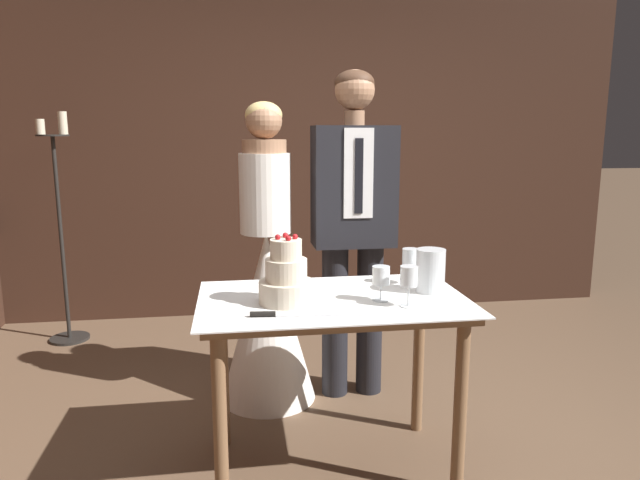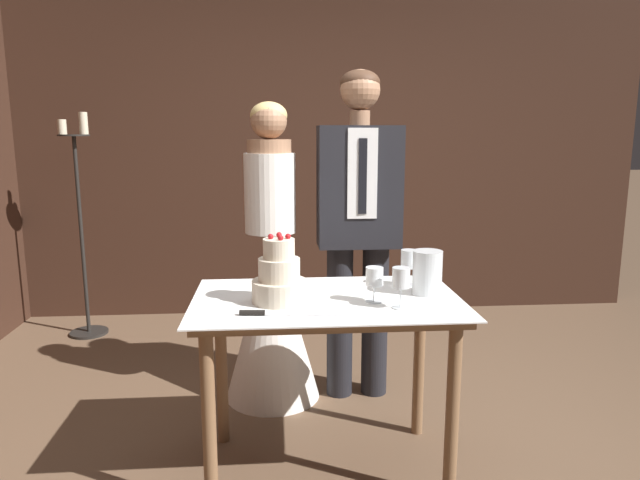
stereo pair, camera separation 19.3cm
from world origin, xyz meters
TOP-DOWN VIEW (x-y plane):
  - ground_plane at (0.00, 0.00)m, footprint 40.00×40.00m
  - wall_back at (0.00, 2.36)m, footprint 5.23×0.12m
  - cake_table at (-0.23, -0.05)m, footprint 1.16×0.73m
  - tiered_cake at (-0.44, -0.09)m, footprint 0.23×0.23m
  - cake_knife at (-0.45, -0.27)m, footprint 0.46×0.06m
  - wine_glass_near at (-0.04, -0.12)m, footprint 0.07×0.07m
  - wine_glass_middle at (0.06, -0.22)m, footprint 0.07×0.07m
  - wine_glass_far at (0.17, 0.13)m, footprint 0.08×0.08m
  - hurricane_candle at (0.22, -0.02)m, footprint 0.13×0.13m
  - bride at (-0.48, 0.70)m, footprint 0.54×0.54m
  - groom at (0.01, 0.70)m, footprint 0.45×0.25m
  - candle_stand at (-1.88, 1.85)m, footprint 0.28×0.28m

SIDE VIEW (x-z plane):
  - ground_plane at x=0.00m, z-range 0.00..0.00m
  - bride at x=-0.48m, z-range -0.23..1.45m
  - cake_table at x=-0.23m, z-range 0.29..1.09m
  - candle_stand at x=-1.88m, z-range -0.07..1.59m
  - cake_knife at x=-0.45m, z-range 0.80..0.83m
  - hurricane_candle at x=0.22m, z-range 0.80..1.00m
  - tiered_cake at x=-0.44m, z-range 0.77..1.06m
  - wine_glass_near at x=-0.04m, z-range 0.84..0.99m
  - wine_glass_far at x=0.17m, z-range 0.84..1.01m
  - wine_glass_middle at x=0.06m, z-range 0.84..1.02m
  - groom at x=0.01m, z-range 0.13..1.98m
  - wall_back at x=0.00m, z-range 0.00..2.87m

